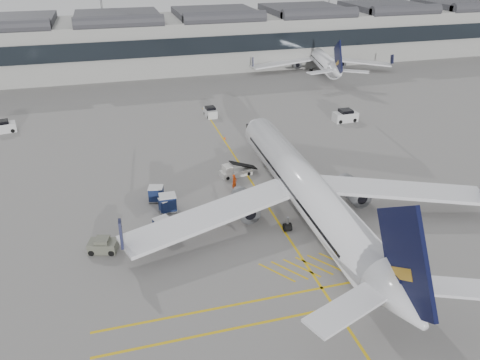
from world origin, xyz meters
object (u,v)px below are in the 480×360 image
object	(u,v)px
airliner_main	(307,190)
pushback_tug	(103,245)
ramp_agent_b	(220,211)
belt_loader	(235,171)
baggage_cart_a	(168,203)
ramp_agent_a	(234,182)

from	to	relation	value
airliner_main	pushback_tug	bearing A→B (deg)	-177.58
pushback_tug	ramp_agent_b	bearing A→B (deg)	29.21
belt_loader	ramp_agent_b	xyz separation A→B (m)	(-4.21, -9.55, 0.36)
belt_loader	baggage_cart_a	world-z (taller)	baggage_cart_a
belt_loader	baggage_cart_a	xyz separation A→B (m)	(-9.32, -6.50, 0.49)
baggage_cart_a	ramp_agent_a	bearing A→B (deg)	19.51
baggage_cart_a	airliner_main	bearing A→B (deg)	-20.03
airliner_main	pushback_tug	size ratio (longest dim) A/B	14.38
belt_loader	ramp_agent_a	xyz separation A→B (m)	(-1.08, -3.70, 0.42)
airliner_main	baggage_cart_a	distance (m)	15.00
belt_loader	pushback_tug	size ratio (longest dim) A/B	1.67
ramp_agent_b	baggage_cart_a	bearing A→B (deg)	-75.57
airliner_main	belt_loader	xyz separation A→B (m)	(-4.55, 11.76, -2.76)
belt_loader	ramp_agent_a	bearing A→B (deg)	-116.52
ramp_agent_a	pushback_tug	bearing A→B (deg)	171.34
belt_loader	ramp_agent_b	bearing A→B (deg)	-124.02
ramp_agent_a	ramp_agent_b	bearing A→B (deg)	-156.17
airliner_main	ramp_agent_b	distance (m)	9.35
baggage_cart_a	ramp_agent_b	world-z (taller)	baggage_cart_a
baggage_cart_a	ramp_agent_b	xyz separation A→B (m)	(5.10, -3.05, -0.14)
belt_loader	ramp_agent_a	size ratio (longest dim) A/B	2.49
ramp_agent_a	ramp_agent_b	world-z (taller)	ramp_agent_a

